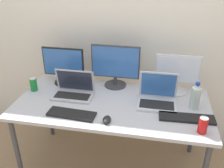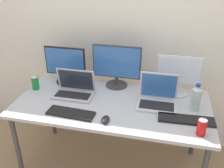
# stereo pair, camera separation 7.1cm
# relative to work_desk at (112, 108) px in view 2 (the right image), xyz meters

# --- Properties ---
(ground_plane) EXTENTS (16.00, 16.00, 0.00)m
(ground_plane) POSITION_rel_work_desk_xyz_m (0.00, 0.00, -0.68)
(ground_plane) COLOR #9E7F5B
(wall_back) EXTENTS (7.00, 0.08, 2.60)m
(wall_back) POSITION_rel_work_desk_xyz_m (0.00, 0.59, 0.62)
(wall_back) COLOR silver
(wall_back) RESTS_ON ground
(work_desk) EXTENTS (1.69, 0.82, 0.74)m
(work_desk) POSITION_rel_work_desk_xyz_m (0.00, 0.00, 0.00)
(work_desk) COLOR #424247
(work_desk) RESTS_ON ground
(monitor_left) EXTENTS (0.41, 0.21, 0.37)m
(monitor_left) POSITION_rel_work_desk_xyz_m (-0.54, 0.29, 0.25)
(monitor_left) COLOR black
(monitor_left) RESTS_ON work_desk
(monitor_center) EXTENTS (0.46, 0.22, 0.41)m
(monitor_center) POSITION_rel_work_desk_xyz_m (-0.03, 0.32, 0.28)
(monitor_center) COLOR #38383D
(monitor_center) RESTS_ON work_desk
(monitor_right) EXTENTS (0.40, 0.21, 0.36)m
(monitor_right) POSITION_rel_work_desk_xyz_m (0.55, 0.30, 0.25)
(monitor_right) COLOR silver
(monitor_right) RESTS_ON work_desk
(laptop_silver) EXTENTS (0.36, 0.22, 0.23)m
(laptop_silver) POSITION_rel_work_desk_xyz_m (-0.37, 0.06, 0.11)
(laptop_silver) COLOR #B7B7BC
(laptop_silver) RESTS_ON work_desk
(laptop_secondary) EXTENTS (0.33, 0.26, 0.27)m
(laptop_secondary) POSITION_rel_work_desk_xyz_m (0.39, 0.06, 0.12)
(laptop_secondary) COLOR silver
(laptop_secondary) RESTS_ON work_desk
(keyboard_main) EXTENTS (0.44, 0.14, 0.02)m
(keyboard_main) POSITION_rel_work_desk_xyz_m (0.62, -0.14, 0.07)
(keyboard_main) COLOR black
(keyboard_main) RESTS_ON work_desk
(keyboard_aux) EXTENTS (0.40, 0.15, 0.02)m
(keyboard_aux) POSITION_rel_work_desk_xyz_m (-0.28, -0.26, 0.07)
(keyboard_aux) COLOR black
(keyboard_aux) RESTS_ON work_desk
(mouse_by_keyboard) EXTENTS (0.07, 0.10, 0.04)m
(mouse_by_keyboard) POSITION_rel_work_desk_xyz_m (0.02, -0.29, 0.08)
(mouse_by_keyboard) COLOR black
(mouse_by_keyboard) RESTS_ON work_desk
(water_bottle) EXTENTS (0.08, 0.08, 0.24)m
(water_bottle) POSITION_rel_work_desk_xyz_m (0.69, 0.04, 0.17)
(water_bottle) COLOR silver
(water_bottle) RESTS_ON work_desk
(soda_can_near_keyboard) EXTENTS (0.07, 0.07, 0.13)m
(soda_can_near_keyboard) POSITION_rel_work_desk_xyz_m (-0.77, 0.08, 0.12)
(soda_can_near_keyboard) COLOR #197F33
(soda_can_near_keyboard) RESTS_ON work_desk
(soda_can_by_laptop) EXTENTS (0.07, 0.07, 0.13)m
(soda_can_by_laptop) POSITION_rel_work_desk_xyz_m (0.72, -0.29, 0.12)
(soda_can_by_laptop) COLOR red
(soda_can_by_laptop) RESTS_ON work_desk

